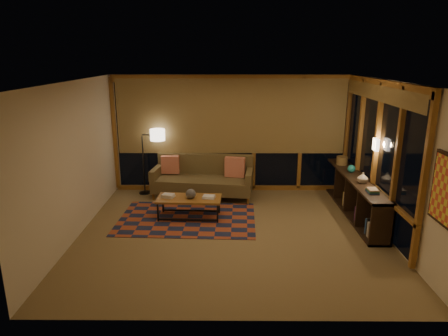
{
  "coord_description": "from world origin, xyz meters",
  "views": [
    {
      "loc": [
        -0.1,
        -6.67,
        3.12
      ],
      "look_at": [
        -0.15,
        0.31,
        1.14
      ],
      "focal_mm": 32.0,
      "sensor_mm": 36.0,
      "label": 1
    }
  ],
  "objects_px": {
    "coffee_table": "(189,208)",
    "bookshelf": "(354,195)",
    "sofa": "(203,178)",
    "floor_lamp": "(143,162)"
  },
  "relations": [
    {
      "from": "coffee_table",
      "to": "bookshelf",
      "type": "height_order",
      "value": "bookshelf"
    },
    {
      "from": "sofa",
      "to": "floor_lamp",
      "type": "bearing_deg",
      "value": 177.79
    },
    {
      "from": "coffee_table",
      "to": "floor_lamp",
      "type": "height_order",
      "value": "floor_lamp"
    },
    {
      "from": "floor_lamp",
      "to": "bookshelf",
      "type": "height_order",
      "value": "floor_lamp"
    },
    {
      "from": "bookshelf",
      "to": "coffee_table",
      "type": "bearing_deg",
      "value": -175.29
    },
    {
      "from": "coffee_table",
      "to": "bookshelf",
      "type": "distance_m",
      "value": 3.34
    },
    {
      "from": "coffee_table",
      "to": "bookshelf",
      "type": "bearing_deg",
      "value": 7.49
    },
    {
      "from": "sofa",
      "to": "floor_lamp",
      "type": "height_order",
      "value": "floor_lamp"
    },
    {
      "from": "floor_lamp",
      "to": "bookshelf",
      "type": "bearing_deg",
      "value": -15.58
    },
    {
      "from": "floor_lamp",
      "to": "bookshelf",
      "type": "relative_size",
      "value": 0.5
    }
  ]
}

